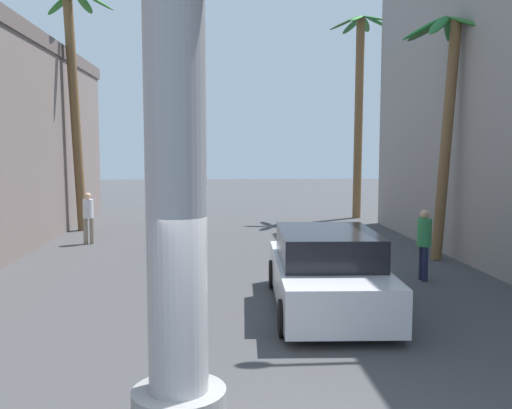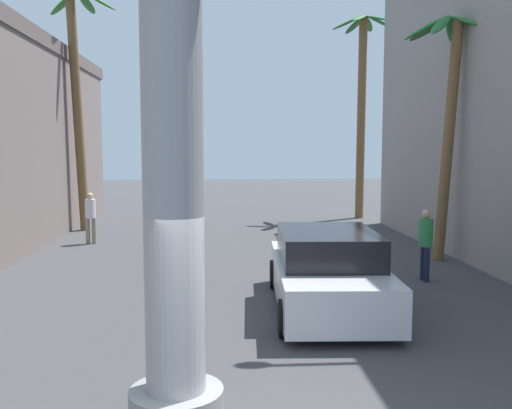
% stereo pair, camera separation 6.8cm
% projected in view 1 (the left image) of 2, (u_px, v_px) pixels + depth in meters
% --- Properties ---
extents(ground_plane, '(85.31, 85.31, 0.00)m').
position_uv_depth(ground_plane, '(242.00, 271.00, 14.77)').
color(ground_plane, '#424244').
extents(car_lead, '(2.30, 4.86, 1.56)m').
position_uv_depth(car_lead, '(327.00, 272.00, 11.24)').
color(car_lead, black).
rests_on(car_lead, ground).
extents(palm_tree_mid_right, '(2.60, 2.40, 6.84)m').
position_uv_depth(palm_tree_mid_right, '(446.00, 100.00, 15.84)').
color(palm_tree_mid_right, brown).
rests_on(palm_tree_mid_right, ground).
extents(palm_tree_far_left, '(2.75, 2.94, 8.93)m').
position_uv_depth(palm_tree_far_left, '(75.00, 89.00, 21.18)').
color(palm_tree_far_left, brown).
rests_on(palm_tree_far_left, ground).
extents(palm_tree_far_right, '(2.95, 2.86, 8.98)m').
position_uv_depth(palm_tree_far_right, '(359.00, 96.00, 25.23)').
color(palm_tree_far_right, brown).
rests_on(palm_tree_far_right, ground).
extents(pedestrian_mid_right, '(0.35, 0.35, 1.72)m').
position_uv_depth(pedestrian_mid_right, '(424.00, 239.00, 13.58)').
color(pedestrian_mid_right, '#1E233F').
rests_on(pedestrian_mid_right, ground).
extents(pedestrian_far_left, '(0.37, 0.37, 1.70)m').
position_uv_depth(pedestrian_far_left, '(88.00, 214.00, 18.76)').
color(pedestrian_far_left, gray).
rests_on(pedestrian_far_left, ground).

